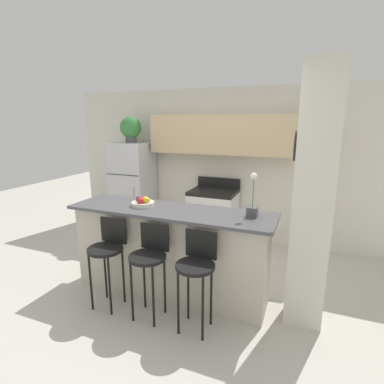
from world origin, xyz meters
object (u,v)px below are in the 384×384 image
object	(u,v)px
bar_stool_left	(108,250)
orchid_vase	(253,204)
bar_stool_right	(197,266)
fruit_bowl	(143,202)
bar_stool_mid	(149,258)
refrigerator	(133,188)
potted_plant_on_fridge	(131,128)
stove_range	(213,216)

from	to	relation	value
bar_stool_left	orchid_vase	world-z (taller)	orchid_vase
bar_stool_right	orchid_vase	world-z (taller)	orchid_vase
bar_stool_right	fruit_bowl	xyz separation A→B (m)	(-0.87, 0.49, 0.42)
bar_stool_mid	fruit_bowl	bearing A→B (deg)	125.92
refrigerator	fruit_bowl	xyz separation A→B (m)	(1.18, -1.61, 0.26)
refrigerator	fruit_bowl	size ratio (longest dim) A/B	6.15
refrigerator	potted_plant_on_fridge	xyz separation A→B (m)	(-0.00, 0.00, 1.07)
bar_stool_right	orchid_vase	xyz separation A→B (m)	(0.41, 0.56, 0.52)
bar_stool_left	bar_stool_right	size ratio (longest dim) A/B	1.00
bar_stool_mid	potted_plant_on_fridge	bearing A→B (deg)	126.08
bar_stool_left	potted_plant_on_fridge	world-z (taller)	potted_plant_on_fridge
stove_range	bar_stool_left	distance (m)	2.19
stove_range	bar_stool_right	xyz separation A→B (m)	(0.52, -2.12, 0.20)
bar_stool_right	orchid_vase	bearing A→B (deg)	54.06
orchid_vase	fruit_bowl	distance (m)	1.28
bar_stool_right	bar_stool_mid	bearing A→B (deg)	180.00
bar_stool_right	stove_range	bearing A→B (deg)	103.68
potted_plant_on_fridge	orchid_vase	distance (m)	2.98
potted_plant_on_fridge	fruit_bowl	world-z (taller)	potted_plant_on_fridge
bar_stool_right	refrigerator	bearing A→B (deg)	134.27
orchid_vase	stove_range	bearing A→B (deg)	120.58
bar_stool_mid	fruit_bowl	world-z (taller)	fruit_bowl
refrigerator	bar_stool_mid	size ratio (longest dim) A/B	1.69
orchid_vase	bar_stool_left	bearing A→B (deg)	-158.74
refrigerator	potted_plant_on_fridge	world-z (taller)	potted_plant_on_fridge
bar_stool_left	fruit_bowl	distance (m)	0.66
refrigerator	bar_stool_left	bearing A→B (deg)	-64.24
orchid_vase	fruit_bowl	world-z (taller)	orchid_vase
stove_range	refrigerator	bearing A→B (deg)	-179.23
bar_stool_right	fruit_bowl	size ratio (longest dim) A/B	3.64
refrigerator	orchid_vase	distance (m)	2.91
refrigerator	bar_stool_right	bearing A→B (deg)	-45.73
bar_stool_mid	potted_plant_on_fridge	xyz separation A→B (m)	(-1.53, 2.10, 1.23)
bar_stool_left	fruit_bowl	xyz separation A→B (m)	(0.16, 0.49, 0.42)
bar_stool_mid	orchid_vase	world-z (taller)	orchid_vase
stove_range	orchid_vase	world-z (taller)	orchid_vase
refrigerator	orchid_vase	bearing A→B (deg)	-32.13
orchid_vase	bar_stool_mid	bearing A→B (deg)	-148.75
refrigerator	bar_stool_mid	xyz separation A→B (m)	(1.53, -2.10, -0.17)
bar_stool_left	orchid_vase	distance (m)	1.63
stove_range	fruit_bowl	bearing A→B (deg)	-102.17
refrigerator	potted_plant_on_fridge	size ratio (longest dim) A/B	3.70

